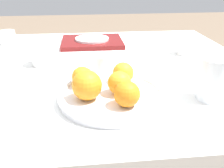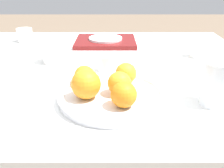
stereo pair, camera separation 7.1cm
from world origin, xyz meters
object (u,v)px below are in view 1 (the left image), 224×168
at_px(orange_1, 127,94).
at_px(water_glass, 213,79).
at_px(cup_1, 102,63).
at_px(cup_3, 186,47).
at_px(cup_0, 43,55).
at_px(orange_3, 87,85).
at_px(cup_2, 8,38).
at_px(serving_tray, 92,42).
at_px(fruit_platter, 112,95).
at_px(orange_2, 123,73).
at_px(side_plate, 92,39).
at_px(orange_4, 82,77).
at_px(orange_0, 119,83).

bearing_deg(orange_1, water_glass, 12.10).
distance_m(cup_1, cup_3, 0.41).
distance_m(cup_0, cup_1, 0.24).
height_order(orange_3, cup_0, orange_3).
bearing_deg(cup_0, cup_2, 123.52).
xyz_separation_m(orange_3, cup_3, (0.42, 0.42, -0.03)).
height_order(water_glass, cup_0, water_glass).
relative_size(serving_tray, cup_3, 4.03).
xyz_separation_m(fruit_platter, cup_2, (-0.43, 0.63, 0.02)).
relative_size(fruit_platter, cup_0, 3.40).
xyz_separation_m(cup_0, cup_3, (0.58, 0.07, -0.01)).
bearing_deg(orange_2, fruit_platter, -119.88).
height_order(orange_2, orange_3, orange_3).
distance_m(side_plate, cup_3, 0.44).
relative_size(orange_4, side_plate, 0.37).
distance_m(orange_0, orange_3, 0.09).
bearing_deg(cup_0, orange_3, -65.65).
bearing_deg(orange_0, orange_1, -82.76).
bearing_deg(serving_tray, cup_1, -87.03).
bearing_deg(cup_3, cup_1, -155.33).
bearing_deg(orange_0, orange_2, 74.18).
bearing_deg(fruit_platter, cup_0, 124.99).
xyz_separation_m(water_glass, cup_0, (-0.50, 0.34, -0.02)).
distance_m(orange_2, cup_1, 0.16).
distance_m(water_glass, cup_1, 0.38).
distance_m(orange_0, serving_tray, 0.60).
relative_size(cup_0, cup_3, 1.24).
height_order(orange_1, side_plate, orange_1).
distance_m(cup_2, cup_3, 0.83).
distance_m(cup_1, cup_2, 0.59).
xyz_separation_m(serving_tray, cup_3, (0.39, -0.21, 0.02)).
xyz_separation_m(side_plate, cup_2, (-0.40, 0.04, 0.01)).
distance_m(orange_1, orange_4, 0.17).
distance_m(side_plate, cup_1, 0.38).
xyz_separation_m(cup_2, cup_3, (0.79, -0.24, -0.00)).
relative_size(side_plate, cup_2, 2.14).
bearing_deg(cup_0, fruit_platter, -55.01).
distance_m(orange_4, serving_tray, 0.55).
xyz_separation_m(serving_tray, side_plate, (0.00, 0.00, 0.02)).
bearing_deg(water_glass, cup_2, 137.20).
relative_size(orange_0, serving_tray, 0.22).
relative_size(fruit_platter, serving_tray, 1.04).
distance_m(orange_2, water_glass, 0.25).
distance_m(orange_0, water_glass, 0.26).
bearing_deg(cup_1, cup_3, 24.67).
bearing_deg(orange_4, serving_tray, 84.86).
relative_size(orange_3, water_glass, 0.66).
height_order(orange_3, orange_4, orange_3).
bearing_deg(orange_3, cup_3, 44.44).
bearing_deg(cup_1, orange_2, -70.53).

